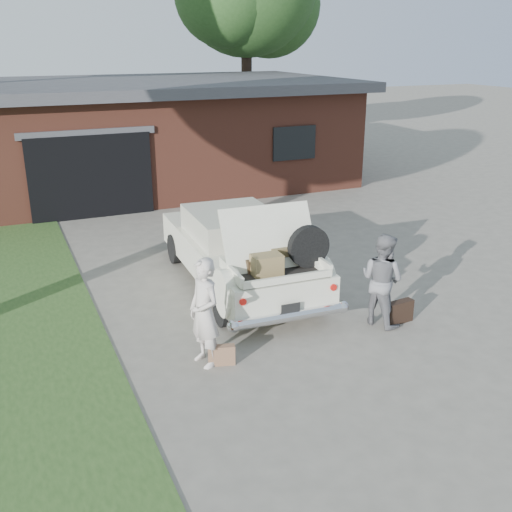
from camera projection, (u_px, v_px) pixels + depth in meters
name	position (u px, v px, depth m)	size (l,w,h in m)	color
ground	(271.00, 330.00, 9.85)	(90.00, 90.00, 0.00)	gray
house	(149.00, 132.00, 19.52)	(12.80, 7.80, 3.30)	brown
sedan	(239.00, 250.00, 11.43)	(2.09, 4.96, 1.92)	white
woman_left	(204.00, 313.00, 8.56)	(0.60, 0.39, 1.64)	beige
woman_right	(382.00, 280.00, 9.83)	(0.77, 0.60, 1.58)	slate
suitcase_left	(222.00, 355.00, 8.76)	(0.39, 0.12, 0.30)	#8E6448
suitcase_right	(399.00, 312.00, 10.06)	(0.50, 0.16, 0.38)	black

